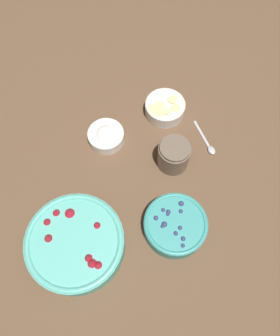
% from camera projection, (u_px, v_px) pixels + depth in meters
% --- Properties ---
extents(ground_plane, '(4.00, 4.00, 0.00)m').
position_uv_depth(ground_plane, '(128.00, 177.00, 1.02)').
color(ground_plane, brown).
extents(bowl_strawberries, '(0.27, 0.27, 0.09)m').
position_uv_depth(bowl_strawberries, '(76.00, 243.00, 0.89)').
color(bowl_strawberries, '#56B7A8').
rests_on(bowl_strawberries, ground_plane).
extents(bowl_blueberries, '(0.18, 0.18, 0.06)m').
position_uv_depth(bowl_blueberries, '(175.00, 225.00, 0.92)').
color(bowl_blueberries, teal).
rests_on(bowl_blueberries, ground_plane).
extents(bowl_bananas, '(0.13, 0.13, 0.05)m').
position_uv_depth(bowl_bananas, '(165.00, 107.00, 1.09)').
color(bowl_bananas, silver).
rests_on(bowl_bananas, ground_plane).
extents(bowl_cream, '(0.12, 0.12, 0.05)m').
position_uv_depth(bowl_cream, '(106.00, 135.00, 1.05)').
color(bowl_cream, white).
rests_on(bowl_cream, ground_plane).
extents(jar_chocolate, '(0.10, 0.10, 0.10)m').
position_uv_depth(jar_chocolate, '(174.00, 155.00, 1.00)').
color(jar_chocolate, brown).
rests_on(jar_chocolate, ground_plane).
extents(spoon, '(0.12, 0.09, 0.01)m').
position_uv_depth(spoon, '(208.00, 144.00, 1.06)').
color(spoon, '#B2B2B7').
rests_on(spoon, ground_plane).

